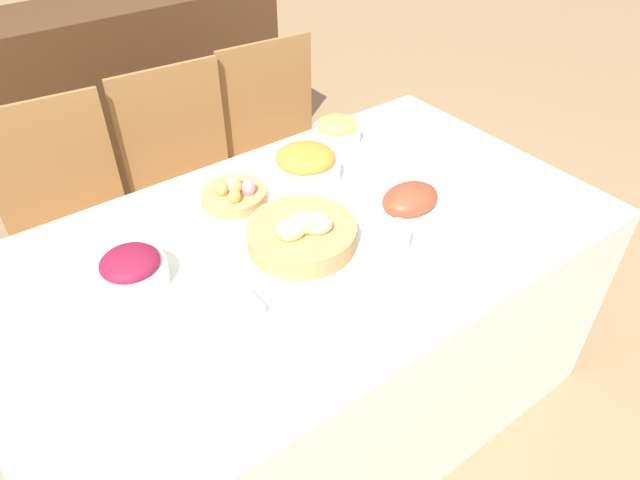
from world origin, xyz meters
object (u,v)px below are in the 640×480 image
object	(u,v)px
dinner_plate	(365,319)
spoon	(420,288)
beet_salad_bowl	(132,269)
egg_basket	(234,194)
sideboard	(138,98)
drinking_cup	(396,239)
chair_far_right	(283,149)
chair_far_center	(191,182)
ham_platter	(410,201)
carrot_bowl	(306,164)
fork	(314,350)
chair_far_left	(73,225)
pineapple_bowl	(337,130)
bread_basket	(302,233)
butter_dish	(233,313)
knife	(412,293)

from	to	relation	value
dinner_plate	spoon	bearing A→B (deg)	0.00
beet_salad_bowl	egg_basket	bearing A→B (deg)	22.56
sideboard	dinner_plate	distance (m)	2.05
spoon	drinking_cup	world-z (taller)	drinking_cup
chair_far_right	drinking_cup	bearing A→B (deg)	-101.88
sideboard	spoon	xyz separation A→B (m)	(-0.06, -2.02, 0.28)
sideboard	egg_basket	xyz separation A→B (m)	(-0.24, -1.42, 0.30)
chair_far_right	dinner_plate	size ratio (longest dim) A/B	3.77
chair_far_center	ham_platter	world-z (taller)	chair_far_center
carrot_bowl	fork	xyz separation A→B (m)	(-0.39, -0.58, -0.04)
chair_far_left	pineapple_bowl	world-z (taller)	chair_far_left
egg_basket	bread_basket	bearing A→B (deg)	-81.51
beet_salad_bowl	chair_far_center	bearing A→B (deg)	56.42
dinner_plate	spoon	xyz separation A→B (m)	(0.18, 0.00, -0.00)
chair_far_center	chair_far_left	distance (m)	0.46
butter_dish	chair_far_center	bearing A→B (deg)	70.94
pineapple_bowl	beet_salad_bowl	size ratio (longest dim) A/B	0.95
carrot_bowl	beet_salad_bowl	distance (m)	0.63
sideboard	butter_dish	size ratio (longest dim) A/B	11.30
pineapple_bowl	knife	world-z (taller)	pineapple_bowl
fork	butter_dish	bearing A→B (deg)	118.92
chair_far_right	spoon	bearing A→B (deg)	-102.07
knife	chair_far_left	bearing A→B (deg)	117.56
chair_far_right	knife	world-z (taller)	chair_far_right
fork	bread_basket	bearing A→B (deg)	62.00
sideboard	knife	world-z (taller)	sideboard
beet_salad_bowl	fork	distance (m)	0.50
sideboard	carrot_bowl	distance (m)	1.47
chair_far_right	carrot_bowl	size ratio (longest dim) A/B	4.22
carrot_bowl	fork	world-z (taller)	carrot_bowl
chair_far_right	spoon	size ratio (longest dim) A/B	5.54
spoon	carrot_bowl	bearing A→B (deg)	79.91
butter_dish	carrot_bowl	bearing A→B (deg)	38.92
sideboard	chair_far_right	bearing A→B (deg)	-72.00
carrot_bowl	pineapple_bowl	bearing A→B (deg)	29.16
chair_far_right	butter_dish	bearing A→B (deg)	-123.81
chair_far_right	bread_basket	xyz separation A→B (m)	(-0.48, -0.83, 0.30)
pineapple_bowl	bread_basket	bearing A→B (deg)	-137.16
chair_far_left	chair_far_right	world-z (taller)	same
pineapple_bowl	spoon	distance (m)	0.76
bread_basket	fork	world-z (taller)	bread_basket
sideboard	pineapple_bowl	bearing A→B (deg)	-80.26
beet_salad_bowl	spoon	world-z (taller)	beet_salad_bowl
sideboard	bread_basket	bearing A→B (deg)	-96.54
beet_salad_bowl	knife	xyz separation A→B (m)	(0.52, -0.44, -0.04)
sideboard	drinking_cup	bearing A→B (deg)	-90.42
beet_salad_bowl	ham_platter	bearing A→B (deg)	-13.14
beet_salad_bowl	dinner_plate	world-z (taller)	beet_salad_bowl
spoon	fork	bearing A→B (deg)	176.73
bread_basket	egg_basket	size ratio (longest dim) A/B	1.52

